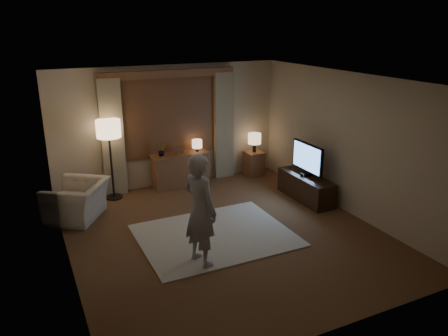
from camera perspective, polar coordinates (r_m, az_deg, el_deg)
room at (r=7.45m, az=-1.55°, el=2.19°), size 5.04×5.54×2.64m
rug at (r=7.45m, az=-1.17°, el=-8.77°), size 2.50×2.00×0.02m
sideboard at (r=9.56m, az=-5.70°, el=-0.35°), size 1.20×0.40×0.70m
picture_frame at (r=9.42m, az=-5.78°, el=2.24°), size 0.16×0.02×0.20m
plant at (r=9.29m, az=-8.11°, el=2.23°), size 0.17×0.13×0.30m
table_lamp_sideboard at (r=9.53m, az=-3.54°, el=3.11°), size 0.22×0.22×0.30m
floor_lamp at (r=8.84m, az=-14.82°, el=4.43°), size 0.47×0.47×1.63m
armchair at (r=8.38m, az=-18.63°, el=-4.11°), size 1.34×1.38×0.68m
side_table at (r=10.26m, az=3.94°, el=0.61°), size 0.40×0.40×0.56m
table_lamp_side at (r=10.09m, az=4.01°, el=3.79°), size 0.30×0.30×0.44m
tv_stand at (r=8.99m, az=10.63°, el=-2.51°), size 0.45×1.40×0.50m
tv at (r=8.79m, az=10.86°, el=1.27°), size 0.23×0.93×0.67m
person at (r=6.31m, az=-3.11°, el=-5.47°), size 0.56×0.70×1.69m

